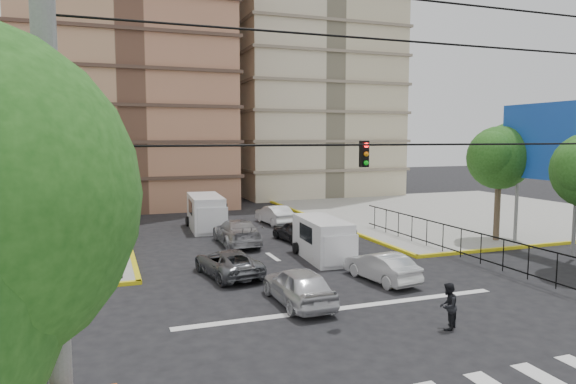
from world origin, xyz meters
name	(u,v)px	position (x,y,z in m)	size (l,w,h in m)	color
ground	(361,318)	(0.00, 0.00, 0.00)	(160.00, 160.00, 0.00)	black
sidewalk_ne	(459,212)	(20.00, 20.00, 0.07)	(26.00, 26.00, 0.15)	gray
stop_line	(346,308)	(0.00, 1.20, 0.01)	(13.00, 0.40, 0.01)	silver
park_fence	(480,267)	(9.00, 4.50, 0.00)	(0.10, 22.50, 1.66)	black
billboard	(547,144)	(14.45, 6.00, 6.00)	(0.36, 6.20, 8.10)	slate
tree_park_c	(500,155)	(14.09, 9.01, 5.34)	(4.65, 3.80, 7.25)	#473828
tree_tudor	(35,158)	(-11.90, 16.01, 5.22)	(5.39, 4.40, 7.43)	#473828
traffic_light_nw	(119,212)	(-7.80, 7.80, 3.11)	(0.28, 0.22, 4.40)	black
traffic_light_hanging	(396,153)	(0.00, -2.04, 5.90)	(18.00, 9.12, 0.92)	black
utility_pole_sw	(55,271)	(-9.00, -9.00, 4.77)	(1.40, 0.28, 9.00)	slate
van_right_lane	(324,240)	(2.31, 8.45, 1.03)	(2.15, 4.83, 2.13)	silver
van_left_lane	(206,213)	(-1.78, 19.19, 1.16)	(2.39, 5.39, 2.38)	silver
car_silver_front_left	(298,285)	(-1.53, 2.23, 0.73)	(1.72, 4.28, 1.46)	silver
car_white_front_right	(381,267)	(3.06, 3.91, 0.65)	(1.39, 3.97, 1.31)	silver
car_grey_mid_left	(228,263)	(-3.15, 7.10, 0.62)	(2.06, 4.46, 1.24)	slate
car_silver_rear_left	(237,232)	(-1.01, 13.78, 0.76)	(2.13, 5.24, 1.52)	#A2A2A6
car_darkgrey_mid_right	(295,231)	(2.57, 13.43, 0.65)	(1.54, 3.82, 1.30)	#252527
car_white_rear_right	(274,215)	(3.39, 19.87, 0.70)	(1.48, 4.26, 1.40)	white
pedestrian_crosswalk	(448,306)	(2.21, -1.89, 0.79)	(0.77, 0.60, 1.58)	black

